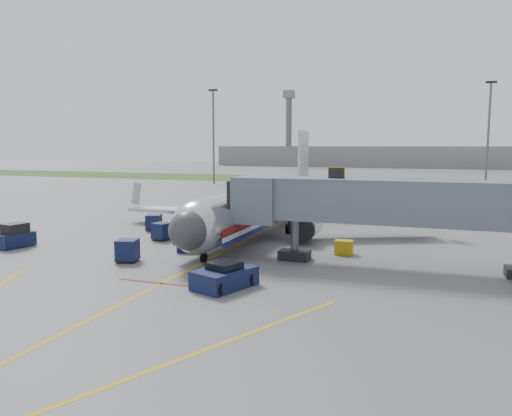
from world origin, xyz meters
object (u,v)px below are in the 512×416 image
(pushback_tug, at_px, (225,277))
(belt_loader, at_px, (190,241))
(baggage_tug, at_px, (16,237))
(airliner, at_px, (263,205))
(ramp_worker, at_px, (182,231))

(pushback_tug, bearing_deg, belt_loader, 126.81)
(baggage_tug, relative_size, belt_loader, 0.64)
(airliner, bearing_deg, pushback_tug, -77.97)
(baggage_tug, xyz_separation_m, ramp_worker, (11.50, 7.58, -0.08))
(airliner, distance_m, baggage_tug, 21.90)
(ramp_worker, bearing_deg, baggage_tug, 170.47)
(airliner, height_order, baggage_tug, airliner)
(pushback_tug, relative_size, ramp_worker, 2.67)
(belt_loader, relative_size, ramp_worker, 3.01)
(baggage_tug, relative_size, ramp_worker, 1.92)
(baggage_tug, height_order, belt_loader, belt_loader)
(airliner, bearing_deg, ramp_worker, -132.32)
(airliner, xyz_separation_m, pushback_tug, (4.00, -18.75, -2.00))
(airliner, xyz_separation_m, baggage_tug, (-17.03, -13.66, -1.76))
(baggage_tug, bearing_deg, airliner, 38.73)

